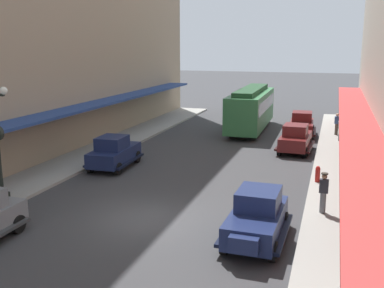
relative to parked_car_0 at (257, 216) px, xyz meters
name	(u,v)px	position (x,y,z in m)	size (l,w,h in m)	color
ground_plane	(147,218)	(-4.56, 0.73, -0.94)	(200.00, 200.00, 0.00)	#38383A
sidewalk_right	(342,241)	(2.94, 0.73, -0.87)	(3.00, 60.00, 0.15)	#99968E
parked_car_0	(257,216)	(0.00, 0.00, 0.00)	(2.20, 4.28, 1.84)	#19234C
parked_car_1	(302,124)	(0.08, 19.64, 0.00)	(2.29, 4.31, 1.84)	#591919
parked_car_3	(114,151)	(-9.35, 7.23, 0.00)	(2.30, 4.31, 1.84)	#19234C
parked_car_4	(296,138)	(0.09, 14.21, 0.00)	(2.28, 4.31, 1.84)	#591919
streetcar	(251,107)	(-4.04, 20.67, 0.96)	(2.70, 9.65, 3.46)	#33723F
fire_hydrant	(318,174)	(1.79, 7.41, -0.38)	(0.24, 0.24, 0.82)	#B21E19
pedestrian_0	(323,192)	(2.16, 3.15, 0.07)	(0.36, 0.28, 1.67)	slate
pedestrian_1	(341,129)	(2.89, 17.98, 0.05)	(0.36, 0.24, 1.64)	slate
pedestrian_2	(337,124)	(2.62, 20.19, 0.05)	(0.36, 0.24, 1.64)	#4C4238
pedestrian_3	(347,257)	(2.98, -2.49, 0.07)	(0.36, 0.28, 1.67)	slate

